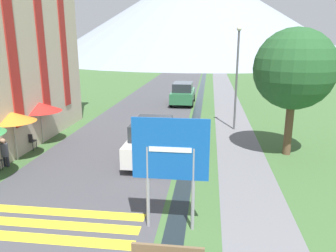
# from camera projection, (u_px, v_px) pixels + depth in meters

# --- Properties ---
(ground_plane) EXTENTS (160.00, 160.00, 0.00)m
(ground_plane) POSITION_uv_depth(u_px,v_px,m) (181.00, 111.00, 24.71)
(ground_plane) COLOR #3D6033
(road) EXTENTS (6.40, 60.00, 0.01)m
(road) POSITION_uv_depth(u_px,v_px,m) (166.00, 91.00, 34.61)
(road) COLOR #424247
(road) RESTS_ON ground_plane
(footpath) EXTENTS (2.20, 60.00, 0.01)m
(footpath) POSITION_uv_depth(u_px,v_px,m) (224.00, 92.00, 33.87)
(footpath) COLOR slate
(footpath) RESTS_ON ground_plane
(drainage_channel) EXTENTS (0.60, 60.00, 0.00)m
(drainage_channel) POSITION_uv_depth(u_px,v_px,m) (201.00, 91.00, 34.16)
(drainage_channel) COLOR black
(drainage_channel) RESTS_ON ground_plane
(crosswalk_marking) EXTENTS (5.44, 1.84, 0.01)m
(crosswalk_marking) POSITION_uv_depth(u_px,v_px,m) (49.00, 224.00, 9.55)
(crosswalk_marking) COLOR yellow
(crosswalk_marking) RESTS_ON ground_plane
(mountain_distant) EXTENTS (82.64, 82.64, 24.55)m
(mountain_distant) POSITION_uv_depth(u_px,v_px,m) (198.00, 13.00, 89.20)
(mountain_distant) COLOR gray
(mountain_distant) RESTS_ON ground_plane
(road_sign) EXTENTS (2.10, 0.11, 3.24)m
(road_sign) POSITION_uv_depth(u_px,v_px,m) (170.00, 158.00, 8.83)
(road_sign) COLOR gray
(road_sign) RESTS_ON ground_plane
(parked_car_near) EXTENTS (1.94, 4.50, 1.82)m
(parked_car_near) POSITION_uv_depth(u_px,v_px,m) (153.00, 139.00, 14.60)
(parked_car_near) COLOR silver
(parked_car_near) RESTS_ON ground_plane
(parked_car_far) EXTENTS (1.90, 4.33, 1.82)m
(parked_car_far) POSITION_uv_depth(u_px,v_px,m) (183.00, 93.00, 27.23)
(parked_car_far) COLOR #28663D
(parked_car_far) RESTS_ON ground_plane
(cafe_chair_middle) EXTENTS (0.40, 0.40, 0.85)m
(cafe_chair_middle) POSITION_uv_depth(u_px,v_px,m) (8.00, 149.00, 14.58)
(cafe_chair_middle) COLOR #232328
(cafe_chair_middle) RESTS_ON ground_plane
(cafe_chair_far_right) EXTENTS (0.40, 0.40, 0.85)m
(cafe_chair_far_right) POSITION_uv_depth(u_px,v_px,m) (30.00, 140.00, 15.82)
(cafe_chair_far_right) COLOR #232328
(cafe_chair_far_right) RESTS_ON ground_plane
(cafe_umbrella_middle_orange) EXTENTS (1.97, 1.97, 2.18)m
(cafe_umbrella_middle_orange) POSITION_uv_depth(u_px,v_px,m) (13.00, 117.00, 14.20)
(cafe_umbrella_middle_orange) COLOR #B7B2A8
(cafe_umbrella_middle_orange) RESTS_ON ground_plane
(cafe_umbrella_rear_red) EXTENTS (2.17, 2.17, 2.15)m
(cafe_umbrella_rear_red) POSITION_uv_depth(u_px,v_px,m) (40.00, 107.00, 16.60)
(cafe_umbrella_rear_red) COLOR #B7B2A8
(cafe_umbrella_rear_red) RESTS_ON ground_plane
(person_seated_far) EXTENTS (0.32, 0.32, 1.24)m
(person_seated_far) POSITION_uv_depth(u_px,v_px,m) (4.00, 151.00, 13.76)
(person_seated_far) COLOR #282833
(person_seated_far) RESTS_ON ground_plane
(streetlamp) EXTENTS (0.28, 0.28, 5.97)m
(streetlamp) POSITION_uv_depth(u_px,v_px,m) (237.00, 71.00, 18.84)
(streetlamp) COLOR #515156
(streetlamp) RESTS_ON ground_plane
(tree_by_path) EXTENTS (3.60, 3.60, 5.78)m
(tree_by_path) POSITION_uv_depth(u_px,v_px,m) (294.00, 69.00, 14.44)
(tree_by_path) COLOR brown
(tree_by_path) RESTS_ON ground_plane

